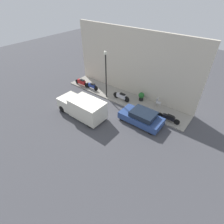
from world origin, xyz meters
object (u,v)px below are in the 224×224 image
object	(u,v)px
scooter_silver	(121,96)
motorcycle_blue	(92,86)
parked_car	(142,117)
cafe_chair	(158,102)
potted_plant	(141,96)
delivery_van	(82,107)
motorcycle_black	(169,118)
motorcycle_red	(82,82)
streetlamp	(106,68)

from	to	relation	value
scooter_silver	motorcycle_blue	xyz separation A→B (m)	(-0.22, 4.11, -0.02)
parked_car	cafe_chair	size ratio (longest dim) A/B	4.36
scooter_silver	motorcycle_blue	distance (m)	4.11
potted_plant	delivery_van	bearing A→B (deg)	150.33
delivery_van	scooter_silver	bearing A→B (deg)	-18.52
motorcycle_black	motorcycle_blue	bearing A→B (deg)	89.74
motorcycle_black	motorcycle_blue	xyz separation A→B (m)	(0.04, 9.59, 0.04)
parked_car	motorcycle_blue	bearing A→B (deg)	77.78
scooter_silver	motorcycle_black	size ratio (longest dim) A/B	0.96
delivery_van	motorcycle_red	size ratio (longest dim) A/B	2.28
delivery_van	cafe_chair	world-z (taller)	delivery_van
scooter_silver	parked_car	bearing A→B (deg)	-117.78
potted_plant	motorcycle_black	bearing A→B (deg)	-111.72
motorcycle_black	potted_plant	size ratio (longest dim) A/B	2.30
streetlamp	parked_car	bearing A→B (deg)	-104.78
parked_car	motorcycle_blue	xyz separation A→B (m)	(1.66, 7.69, -0.09)
scooter_silver	potted_plant	world-z (taller)	potted_plant
motorcycle_red	potted_plant	bearing A→B (deg)	-78.10
motorcycle_red	streetlamp	xyz separation A→B (m)	(-0.16, -4.06, 2.90)
scooter_silver	motorcycle_blue	bearing A→B (deg)	93.07
delivery_van	motorcycle_red	world-z (taller)	delivery_van
scooter_silver	potted_plant	size ratio (longest dim) A/B	2.22
scooter_silver	motorcycle_black	distance (m)	5.49
delivery_van	cafe_chair	size ratio (longest dim) A/B	5.50
scooter_silver	motorcycle_red	distance (m)	5.74
delivery_van	motorcycle_red	bearing A→B (deg)	46.69
delivery_van	cafe_chair	distance (m)	7.64
motorcycle_blue	cafe_chair	xyz separation A→B (m)	(1.56, -7.72, 0.09)
delivery_van	motorcycle_black	world-z (taller)	delivery_van
motorcycle_red	cafe_chair	xyz separation A→B (m)	(1.68, -9.34, 0.07)
potted_plant	cafe_chair	xyz separation A→B (m)	(0.11, -1.89, -0.00)
potted_plant	motorcycle_red	bearing A→B (deg)	101.90
parked_car	scooter_silver	world-z (taller)	parked_car
parked_car	potted_plant	bearing A→B (deg)	30.73
motorcycle_blue	streetlamp	bearing A→B (deg)	-96.56
motorcycle_black	scooter_silver	bearing A→B (deg)	87.24
delivery_van	motorcycle_black	distance (m)	8.07
parked_car	delivery_van	xyz separation A→B (m)	(-2.48, 5.04, 0.33)
motorcycle_blue	potted_plant	size ratio (longest dim) A/B	1.96
scooter_silver	motorcycle_red	world-z (taller)	motorcycle_red
delivery_van	motorcycle_black	xyz separation A→B (m)	(4.10, -6.94, -0.45)
parked_car	motorcycle_black	xyz separation A→B (m)	(1.62, -1.90, -0.12)
delivery_van	streetlamp	world-z (taller)	streetlamp
motorcycle_blue	cafe_chair	bearing A→B (deg)	-78.57
motorcycle_black	cafe_chair	world-z (taller)	cafe_chair
motorcycle_black	motorcycle_blue	size ratio (longest dim) A/B	1.17
scooter_silver	motorcycle_red	xyz separation A→B (m)	(-0.34, 5.73, -0.00)
motorcycle_red	cafe_chair	bearing A→B (deg)	-79.80
motorcycle_blue	streetlamp	size ratio (longest dim) A/B	0.36
motorcycle_blue	streetlamp	distance (m)	3.81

